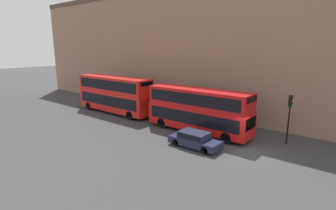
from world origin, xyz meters
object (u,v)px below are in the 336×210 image
Objects in this scene: bus_leading at (198,109)px; pedestrian at (154,107)px; traffic_light at (290,110)px; bus_second_in_queue at (115,93)px; car_dark_sedan at (195,139)px.

bus_leading is 6.34× the size of pedestrian.
bus_second_in_queue is at bearing 95.62° from traffic_light.
traffic_light is (1.91, -7.48, 0.68)m from bus_leading.
pedestrian is at bearing 86.60° from traffic_light.
bus_second_in_queue is 2.62× the size of traffic_light.
bus_leading is 2.41× the size of car_dark_sedan.
bus_leading is at bearing -90.00° from bus_second_in_queue.
bus_second_in_queue is at bearing 126.45° from pedestrian.
bus_second_in_queue is at bearing 90.00° from bus_leading.
bus_leading reaches higher than pedestrian.
car_dark_sedan is at bearing -122.19° from pedestrian.
bus_second_in_queue is 5.05m from pedestrian.
car_dark_sedan is 2.63× the size of pedestrian.
traffic_light is 2.57× the size of pedestrian.
traffic_light reaches higher than car_dark_sedan.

